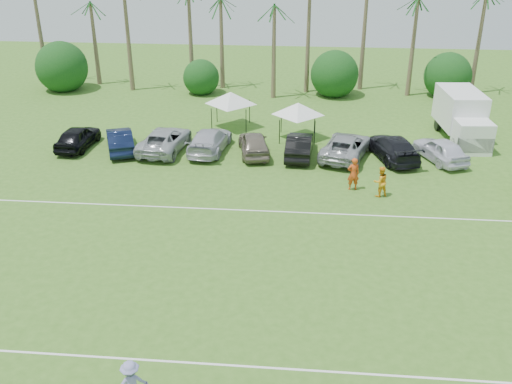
{
  "coord_description": "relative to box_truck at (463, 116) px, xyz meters",
  "views": [
    {
      "loc": [
        3.56,
        -13.42,
        14.14
      ],
      "look_at": [
        1.17,
        13.0,
        1.6
      ],
      "focal_mm": 40.0,
      "sensor_mm": 36.0,
      "label": 1
    }
  ],
  "objects": [
    {
      "name": "parked_car_4",
      "position": [
        -14.48,
        -4.22,
        -1.02
      ],
      "size": [
        2.7,
        4.84,
        1.56
      ],
      "primitive_type": "imported",
      "rotation": [
        0.0,
        0.0,
        3.34
      ],
      "color": "#776B5C",
      "rests_on": "ground"
    },
    {
      "name": "frisbee_player",
      "position": [
        -16.33,
        -26.53,
        -0.96
      ],
      "size": [
        1.24,
        1.03,
        1.67
      ],
      "rotation": [
        0.0,
        0.0,
        3.6
      ],
      "color": "#8382B9",
      "rests_on": "ground"
    },
    {
      "name": "box_truck",
      "position": [
        0.0,
        0.0,
        0.0
      ],
      "size": [
        2.94,
        6.69,
        3.36
      ],
      "rotation": [
        0.0,
        0.0,
        0.08
      ],
      "color": "white",
      "rests_on": "ground"
    },
    {
      "name": "sideline_player_a",
      "position": [
        -8.21,
        -9.28,
        -0.81
      ],
      "size": [
        0.8,
        0.61,
        1.97
      ],
      "primitive_type": "imported",
      "rotation": [
        0.0,
        0.0,
        3.36
      ],
      "color": "#CE4616",
      "rests_on": "ground"
    },
    {
      "name": "field_lines",
      "position": [
        -14.66,
        -18.54,
        -1.79
      ],
      "size": [
        80.0,
        12.1,
        0.01
      ],
      "color": "white",
      "rests_on": "ground"
    },
    {
      "name": "palm_tree_9",
      "position": [
        3.34,
        11.46,
        6.55
      ],
      "size": [
        2.4,
        2.4,
        9.9
      ],
      "color": "brown",
      "rests_on": "ground"
    },
    {
      "name": "canopy_tent_left",
      "position": [
        -16.73,
        1.21,
        0.96
      ],
      "size": [
        3.98,
        3.98,
        3.23
      ],
      "color": "black",
      "rests_on": "ground"
    },
    {
      "name": "canopy_tent_right",
      "position": [
        -11.65,
        -0.8,
        0.86
      ],
      "size": [
        3.83,
        3.83,
        3.11
      ],
      "color": "black",
      "rests_on": "ground"
    },
    {
      "name": "bush_tree_3",
      "position": [
        1.34,
        12.46,
        -0.0
      ],
      "size": [
        4.0,
        4.0,
        4.0
      ],
      "color": "brown",
      "rests_on": "ground"
    },
    {
      "name": "parked_car_0",
      "position": [
        -26.71,
        -4.09,
        -1.02
      ],
      "size": [
        2.09,
        4.66,
        1.56
      ],
      "primitive_type": "imported",
      "rotation": [
        0.0,
        0.0,
        3.09
      ],
      "color": "black",
      "rests_on": "ground"
    },
    {
      "name": "parked_car_1",
      "position": [
        -23.65,
        -4.36,
        -1.02
      ],
      "size": [
        3.26,
        5.0,
        1.56
      ],
      "primitive_type": "imported",
      "rotation": [
        0.0,
        0.0,
        3.52
      ],
      "color": "#0E1733",
      "rests_on": "ground"
    },
    {
      "name": "parked_car_2",
      "position": [
        -20.59,
        -4.09,
        -1.02
      ],
      "size": [
        3.14,
        5.83,
        1.56
      ],
      "primitive_type": "imported",
      "rotation": [
        0.0,
        0.0,
        3.04
      ],
      "color": "#A7ABAF",
      "rests_on": "ground"
    },
    {
      "name": "parked_car_6",
      "position": [
        -8.37,
        -4.21,
        -1.02
      ],
      "size": [
        4.03,
        6.09,
        1.56
      ],
      "primitive_type": "imported",
      "rotation": [
        0.0,
        0.0,
        2.86
      ],
      "color": "#9EA0A4",
      "rests_on": "ground"
    },
    {
      "name": "bush_tree_0",
      "position": [
        -33.66,
        12.46,
        -0.0
      ],
      "size": [
        4.0,
        4.0,
        4.0
      ],
      "color": "brown",
      "rests_on": "ground"
    },
    {
      "name": "bush_tree_2",
      "position": [
        -8.66,
        12.46,
        -0.0
      ],
      "size": [
        4.0,
        4.0,
        4.0
      ],
      "color": "brown",
      "rests_on": "ground"
    },
    {
      "name": "bush_tree_1",
      "position": [
        -20.66,
        12.46,
        -0.0
      ],
      "size": [
        4.0,
        4.0,
        4.0
      ],
      "color": "brown",
      "rests_on": "ground"
    },
    {
      "name": "palm_tree_0",
      "position": [
        -36.66,
        11.46,
        5.68
      ],
      "size": [
        2.4,
        2.4,
        8.9
      ],
      "color": "brown",
      "rests_on": "ground"
    },
    {
      "name": "palm_tree_4",
      "position": [
        -18.66,
        11.46,
        5.68
      ],
      "size": [
        2.4,
        2.4,
        8.9
      ],
      "color": "brown",
      "rests_on": "ground"
    },
    {
      "name": "parked_car_3",
      "position": [
        -17.54,
        -3.89,
        -1.02
      ],
      "size": [
        2.71,
        5.55,
        1.56
      ],
      "primitive_type": "imported",
      "rotation": [
        0.0,
        0.0,
        3.04
      ],
      "color": "#B8B7C3",
      "rests_on": "ground"
    },
    {
      "name": "parked_car_7",
      "position": [
        -5.31,
        -4.14,
        -1.02
      ],
      "size": [
        3.57,
        5.75,
        1.56
      ],
      "primitive_type": "imported",
      "rotation": [
        0.0,
        0.0,
        3.42
      ],
      "color": "black",
      "rests_on": "ground"
    },
    {
      "name": "sideline_player_b",
      "position": [
        -6.73,
        -10.05,
        -0.9
      ],
      "size": [
        1.08,
        0.99,
        1.81
      ],
      "primitive_type": "imported",
      "rotation": [
        0.0,
        0.0,
        3.57
      ],
      "color": "orange",
      "rests_on": "ground"
    },
    {
      "name": "parked_car_5",
      "position": [
        -11.42,
        -4.31,
        -1.02
      ],
      "size": [
        1.89,
        4.8,
        1.56
      ],
      "primitive_type": "imported",
      "rotation": [
        0.0,
        0.0,
        3.09
      ],
      "color": "black",
      "rests_on": "ground"
    },
    {
      "name": "palm_tree_8",
      "position": [
        -1.66,
        11.46,
        5.68
      ],
      "size": [
        2.4,
        2.4,
        8.9
      ],
      "color": "brown",
      "rests_on": "ground"
    },
    {
      "name": "parked_car_8",
      "position": [
        -2.25,
        -4.26,
        -1.02
      ],
      "size": [
        3.43,
        4.92,
        1.56
      ],
      "primitive_type": "imported",
      "rotation": [
        0.0,
        0.0,
        3.53
      ],
      "color": "silver",
      "rests_on": "ground"
    }
  ]
}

